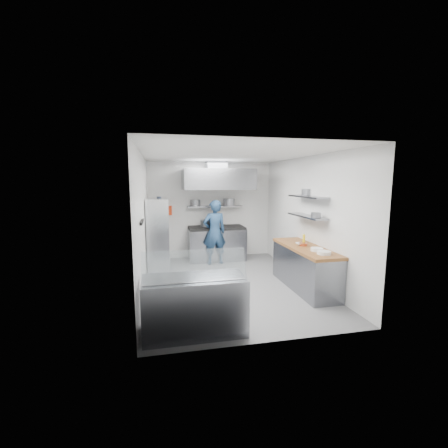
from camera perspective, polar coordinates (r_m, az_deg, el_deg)
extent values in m
plane|color=slate|center=(6.77, 1.08, -11.25)|extent=(5.00, 5.00, 0.00)
plane|color=silver|center=(6.41, 1.14, 13.09)|extent=(5.00, 5.00, 0.00)
cube|color=white|center=(8.88, -2.55, 2.66)|extent=(3.60, 2.80, 0.02)
cube|color=white|center=(4.08, 9.11, -3.96)|extent=(3.60, 2.80, 0.02)
cube|color=white|center=(6.28, -15.09, 0.11)|extent=(2.80, 5.00, 0.02)
cube|color=white|center=(7.07, 15.48, 0.96)|extent=(2.80, 5.00, 0.02)
cube|color=gray|center=(8.65, -1.42, -3.85)|extent=(1.60, 0.80, 0.90)
cube|color=black|center=(8.56, -1.43, -0.71)|extent=(1.57, 0.78, 0.06)
cylinder|color=slate|center=(8.57, -3.54, 0.17)|extent=(0.29, 0.29, 0.20)
cylinder|color=slate|center=(8.42, -1.41, 0.18)|extent=(0.33, 0.33, 0.24)
cube|color=gray|center=(8.73, -1.74, 3.36)|extent=(1.60, 0.30, 0.04)
cylinder|color=slate|center=(8.71, -5.47, 4.04)|extent=(0.29, 0.29, 0.18)
cylinder|color=slate|center=(8.62, 0.96, 4.17)|extent=(0.32, 0.32, 0.22)
cube|color=gray|center=(8.29, -1.24, 8.51)|extent=(1.90, 1.15, 0.55)
cube|color=slate|center=(8.52, -1.54, 11.05)|extent=(0.55, 0.55, 0.24)
cube|color=red|center=(8.70, -10.64, 2.55)|extent=(0.22, 0.10, 0.26)
imported|color=navy|center=(8.09, -1.81, -1.61)|extent=(0.69, 0.50, 1.75)
cube|color=silver|center=(7.29, -12.45, -2.50)|extent=(0.50, 0.90, 1.85)
cube|color=white|center=(7.30, -12.42, -3.49)|extent=(0.16, 0.20, 0.18)
cube|color=yellow|center=(7.59, -12.52, 0.78)|extent=(0.14, 0.18, 0.16)
cylinder|color=black|center=(7.26, -12.26, 4.43)|extent=(0.11, 0.11, 0.18)
cube|color=black|center=(5.37, -15.38, 0.39)|extent=(0.04, 0.55, 0.05)
cube|color=gray|center=(6.59, 15.07, -8.24)|extent=(0.62, 2.00, 0.84)
cube|color=brown|center=(6.48, 15.22, -4.41)|extent=(0.65, 2.04, 0.06)
cylinder|color=white|center=(5.90, 18.50, -5.19)|extent=(0.26, 0.26, 0.06)
cylinder|color=white|center=(6.13, 17.28, -4.65)|extent=(0.24, 0.24, 0.06)
cylinder|color=#CB5E39|center=(6.54, 14.85, -3.76)|extent=(0.17, 0.17, 0.06)
cylinder|color=yellow|center=(6.88, 14.98, -2.66)|extent=(0.06, 0.06, 0.18)
imported|color=white|center=(6.57, 14.35, -3.73)|extent=(0.25, 0.25, 0.05)
cube|color=gray|center=(6.72, 15.47, 1.46)|extent=(0.30, 1.30, 0.04)
cube|color=gray|center=(6.68, 15.61, 5.04)|extent=(0.30, 1.30, 0.04)
cylinder|color=slate|center=(6.32, 17.09, 1.63)|extent=(0.20, 0.20, 0.10)
cylinder|color=slate|center=(7.02, 15.60, 5.91)|extent=(0.26, 0.26, 0.14)
cube|color=gray|center=(4.62, -5.64, -15.15)|extent=(1.50, 0.70, 0.85)
cube|color=silver|center=(4.29, -5.58, -7.84)|extent=(1.47, 0.19, 0.42)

